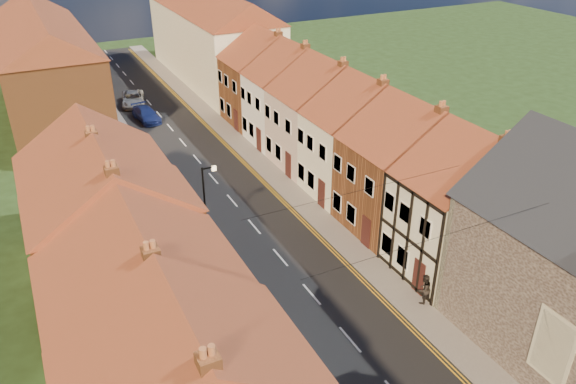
# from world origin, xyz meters

# --- Properties ---
(road) EXTENTS (7.00, 90.00, 0.02)m
(road) POSITION_xyz_m (0.00, 30.00, 0.01)
(road) COLOR black
(road) RESTS_ON ground
(pavement_left) EXTENTS (1.80, 90.00, 0.12)m
(pavement_left) POSITION_xyz_m (-4.40, 30.00, 0.06)
(pavement_left) COLOR #A9A09A
(pavement_left) RESTS_ON ground
(pavement_right) EXTENTS (1.80, 90.00, 0.12)m
(pavement_right) POSITION_xyz_m (4.40, 30.00, 0.06)
(pavement_right) COLOR #A9A09A
(pavement_right) RESTS_ON ground
(cottage_r_tudor) EXTENTS (8.30, 5.20, 9.00)m
(cottage_r_tudor) POSITION_xyz_m (9.27, 12.70, 4.47)
(cottage_r_tudor) COLOR white
(cottage_r_tudor) RESTS_ON ground
(cottage_r_white_near) EXTENTS (8.30, 6.00, 9.00)m
(cottage_r_white_near) POSITION_xyz_m (9.30, 18.10, 4.47)
(cottage_r_white_near) COLOR brown
(cottage_r_white_near) RESTS_ON ground
(cottage_r_cream_mid) EXTENTS (8.30, 5.20, 9.00)m
(cottage_r_cream_mid) POSITION_xyz_m (9.30, 23.50, 4.48)
(cottage_r_cream_mid) COLOR white
(cottage_r_cream_mid) RESTS_ON ground
(cottage_r_pink) EXTENTS (8.30, 6.00, 9.00)m
(cottage_r_pink) POSITION_xyz_m (9.30, 28.90, 4.47)
(cottage_r_pink) COLOR #C3A39A
(cottage_r_pink) RESTS_ON ground
(cottage_r_white_far) EXTENTS (8.30, 5.20, 9.00)m
(cottage_r_white_far) POSITION_xyz_m (9.30, 34.30, 4.48)
(cottage_r_white_far) COLOR white
(cottage_r_white_far) RESTS_ON ground
(cottage_r_cream_far) EXTENTS (8.30, 6.00, 9.00)m
(cottage_r_cream_far) POSITION_xyz_m (9.30, 39.70, 4.47)
(cottage_r_cream_far) COLOR brown
(cottage_r_cream_far) RESTS_ON ground
(cottage_l_white) EXTENTS (8.30, 6.90, 8.80)m
(cottage_l_white) POSITION_xyz_m (-9.30, 11.95, 4.37)
(cottage_l_white) COLOR white
(cottage_l_white) RESTS_ON ground
(cottage_l_brick_mid) EXTENTS (8.30, 5.70, 9.10)m
(cottage_l_brick_mid) POSITION_xyz_m (-9.30, 18.05, 4.53)
(cottage_l_brick_mid) COLOR brown
(cottage_l_brick_mid) RESTS_ON ground
(cottage_l_pink) EXTENTS (8.30, 6.30, 8.80)m
(cottage_l_pink) POSITION_xyz_m (-9.30, 23.85, 4.37)
(cottage_l_pink) COLOR #C3A39A
(cottage_l_pink) RESTS_ON ground
(block_right_far) EXTENTS (8.30, 24.20, 10.50)m
(block_right_far) POSITION_xyz_m (9.30, 55.00, 5.29)
(block_right_far) COLOR white
(block_right_far) RESTS_ON ground
(block_left_far) EXTENTS (8.30, 24.20, 10.50)m
(block_left_far) POSITION_xyz_m (-9.30, 50.00, 5.29)
(block_left_far) COLOR brown
(block_left_far) RESTS_ON ground
(lamppost) EXTENTS (0.88, 0.15, 6.00)m
(lamppost) POSITION_xyz_m (-3.81, 20.00, 3.54)
(lamppost) COLOR black
(lamppost) RESTS_ON pavement_left
(car_far) EXTENTS (2.25, 4.58, 1.28)m
(car_far) POSITION_xyz_m (-1.50, 44.84, 0.64)
(car_far) COLOR navy
(car_far) RESTS_ON ground
(car_distant) EXTENTS (3.22, 5.17, 1.33)m
(car_distant) POSITION_xyz_m (-1.60, 50.00, 0.67)
(car_distant) COLOR #A0A3A8
(car_distant) RESTS_ON ground
(pedestrian_left) EXTENTS (0.73, 0.60, 1.73)m
(pedestrian_left) POSITION_xyz_m (-5.10, 12.47, 0.99)
(pedestrian_left) COLOR #222228
(pedestrian_left) RESTS_ON pavement_left
(pedestrian_right) EXTENTS (0.97, 0.81, 1.77)m
(pedestrian_right) POSITION_xyz_m (5.00, 10.60, 1.01)
(pedestrian_right) COLOR black
(pedestrian_right) RESTS_ON pavement_right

